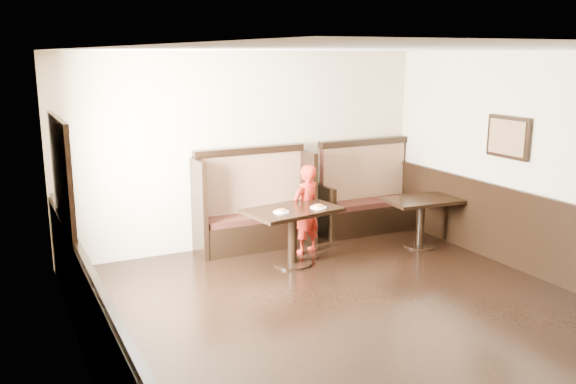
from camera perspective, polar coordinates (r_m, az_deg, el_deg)
ground at (r=6.31m, az=9.05°, el=-13.32°), size 7.00×7.00×0.00m
room_shell at (r=6.11m, az=5.43°, el=-7.28°), size 7.00×7.00×7.00m
booth_main at (r=8.84m, az=-3.22°, el=-1.82°), size 1.75×0.72×1.45m
booth_neighbor at (r=9.76m, az=7.37°, el=-0.78°), size 1.65×0.72×1.45m
table_main at (r=8.04m, az=0.42°, el=-2.81°), size 1.32×0.95×0.77m
table_neighbor at (r=9.04m, az=12.36°, el=-1.73°), size 1.08×0.76×0.71m
child at (r=8.54m, az=1.70°, el=-1.62°), size 0.53×0.43×1.26m
pizza_plate_left at (r=7.81m, az=-0.64°, el=-1.81°), size 0.21×0.21×0.04m
pizza_plate_right at (r=8.05m, az=2.86°, el=-1.38°), size 0.22×0.22×0.04m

